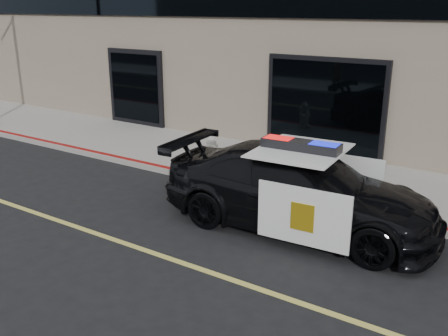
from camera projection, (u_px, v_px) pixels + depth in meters
The scene contains 4 objects.
ground at pixel (212, 273), 8.19m from camera, with size 120.00×120.00×0.00m, color black.
sidewalk_n at pixel (332, 180), 12.33m from camera, with size 60.00×3.50×0.15m, color gray.
police_car at pixel (299, 189), 9.66m from camera, with size 2.86×5.67×1.77m.
fire_hydrant at pixel (211, 155), 12.66m from camera, with size 0.40×0.56×0.88m.
Camera 1 is at (4.13, -5.95, 4.20)m, focal length 40.00 mm.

